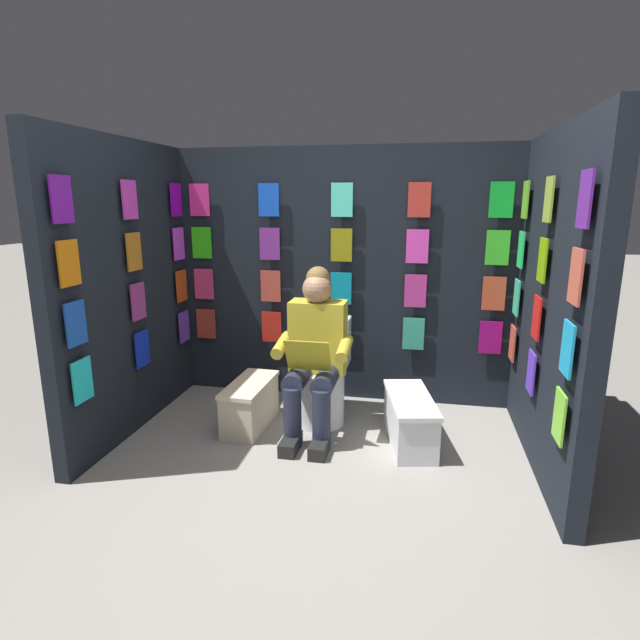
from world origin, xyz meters
name	(u,v)px	position (x,y,z in m)	size (l,w,h in m)	color
ground_plane	(293,511)	(0.00, 0.00, 0.00)	(30.00, 30.00, 0.00)	gray
display_wall_back	(343,277)	(0.00, -1.73, 1.03)	(2.83, 0.14, 2.06)	black
display_wall_left	(553,304)	(-1.41, -0.84, 1.03)	(0.14, 1.68, 2.06)	black
display_wall_right	(126,289)	(1.41, -0.84, 1.03)	(0.14, 1.68, 2.06)	black
toilet	(321,378)	(0.08, -1.21, 0.33)	(0.41, 0.55, 0.77)	white
person_reading	(315,352)	(0.08, -0.98, 0.60)	(0.53, 0.68, 1.19)	gold
comic_longbox_near	(250,404)	(0.57, -0.97, 0.17)	(0.28, 0.62, 0.34)	beige
comic_longbox_far	(410,420)	(-0.60, -0.93, 0.17)	(0.41, 0.74, 0.34)	silver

